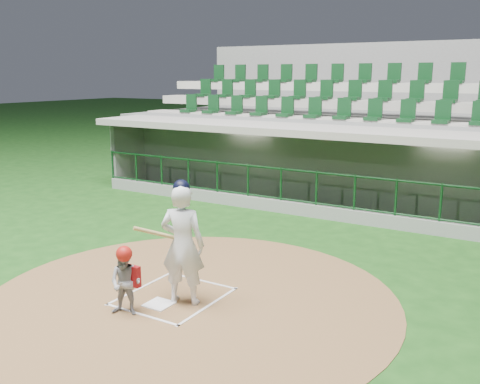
% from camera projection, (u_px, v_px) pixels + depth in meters
% --- Properties ---
extents(ground, '(120.00, 120.00, 0.00)m').
position_uv_depth(ground, '(184.00, 291.00, 9.62)').
color(ground, '#164212').
rests_on(ground, ground).
extents(dirt_circle, '(7.20, 7.20, 0.01)m').
position_uv_depth(dirt_circle, '(191.00, 298.00, 9.30)').
color(dirt_circle, brown).
rests_on(dirt_circle, ground).
extents(home_plate, '(0.43, 0.43, 0.02)m').
position_uv_depth(home_plate, '(159.00, 304.00, 9.03)').
color(home_plate, white).
rests_on(home_plate, dirt_circle).
extents(batter_box_chalk, '(1.55, 1.80, 0.01)m').
position_uv_depth(batter_box_chalk, '(174.00, 296.00, 9.37)').
color(batter_box_chalk, silver).
rests_on(batter_box_chalk, ground).
extents(dugout_structure, '(16.40, 3.70, 3.00)m').
position_uv_depth(dugout_structure, '(346.00, 173.00, 15.90)').
color(dugout_structure, slate).
rests_on(dugout_structure, ground).
extents(seating_deck, '(17.00, 6.72, 5.15)m').
position_uv_depth(seating_deck, '(374.00, 145.00, 18.43)').
color(seating_deck, slate).
rests_on(seating_deck, ground).
extents(batter, '(0.97, 0.99, 2.14)m').
position_uv_depth(batter, '(183.00, 243.00, 8.90)').
color(batter, white).
rests_on(batter, dirt_circle).
extents(catcher, '(0.63, 0.56, 1.16)m').
position_uv_depth(catcher, '(126.00, 281.00, 8.57)').
color(catcher, '#929298').
rests_on(catcher, dirt_circle).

